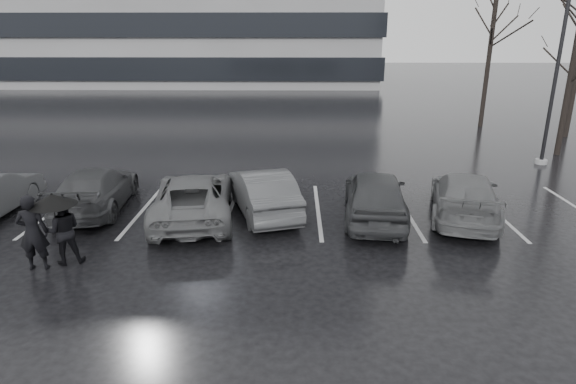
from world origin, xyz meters
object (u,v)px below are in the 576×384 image
Objects in this scene: car_east at (465,196)px; pedestrian_right at (63,230)px; pedestrian_left at (33,232)px; car_west_c at (96,189)px; tree_east at (573,66)px; car_west_a at (263,191)px; car_west_b at (193,197)px; car_main at (375,195)px; lamp_post at (557,66)px; tree_north at (490,53)px.

pedestrian_right is (-10.74, -3.25, 0.17)m from car_east.
pedestrian_left reaches higher than car_east.
tree_east is (18.47, 7.51, 3.33)m from car_west_c.
pedestrian_right is 21.25m from tree_east.
car_west_a is 15.60m from tree_east.
pedestrian_left reaches higher than car_west_b.
car_main is 1.05× the size of car_west_a.
car_west_a is 0.87× the size of car_west_b.
car_west_b is 4.56m from pedestrian_left.
pedestrian_left is at bearing 32.52° from car_east.
car_main is 5.49m from car_west_b.
tree_north is (0.53, 8.68, 0.17)m from lamp_post.
car_west_a is at bearing -152.32° from lamp_post.
pedestrian_left is (-11.30, -3.57, 0.25)m from car_east.
tree_east is (9.72, 8.22, 3.24)m from car_main.
car_main reaches higher than car_west_c.
car_east is at bearing -130.61° from lamp_post.
tree_east reaches higher than car_west_b.
car_east reaches higher than car_west_b.
car_west_b is at bearing -132.98° from tree_north.
pedestrian_left is 0.22× the size of tree_north.
tree_east is (18.29, 11.61, 3.06)m from pedestrian_left.
tree_north reaches higher than pedestrian_right.
lamp_post is at bearing -166.26° from car_west_c.
tree_east reaches higher than car_main.
car_main is 2.38× the size of pedestrian_left.
car_main is 11.00m from lamp_post.
tree_north reaches higher than car_west_b.
lamp_post is at bearing -132.47° from tree_east.
car_west_c is at bearing -97.16° from pedestrian_left.
tree_north is (16.73, 18.28, 3.40)m from pedestrian_right.
car_west_b is 2.62× the size of pedestrian_left.
tree_east is at bearing -116.04° from car_east.
tree_north is (12.13, 14.76, 3.55)m from car_west_a.
pedestrian_right reaches higher than car_east.
pedestrian_right is at bearing 31.78° from car_east.
tree_north reaches higher than car_west_c.
lamp_post reaches higher than pedestrian_right.
pedestrian_left is (-5.15, -3.85, 0.23)m from car_west_a.
tree_north is (-1.00, 7.00, 0.25)m from tree_east.
car_west_a is at bearing -129.41° from tree_north.
pedestrian_left reaches higher than pedestrian_right.
tree_north is at bearing -145.55° from car_west_c.
car_main is 3.44m from car_west_a.
pedestrian_left is at bearing -149.33° from lamp_post.
car_east is 11.15m from tree_east.
car_main is at bearing -119.81° from tree_north.
tree_east is at bearing -133.83° from car_main.
car_west_c is at bearing -20.55° from car_west_b.
tree_east is (6.99, 8.04, 3.32)m from car_east.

